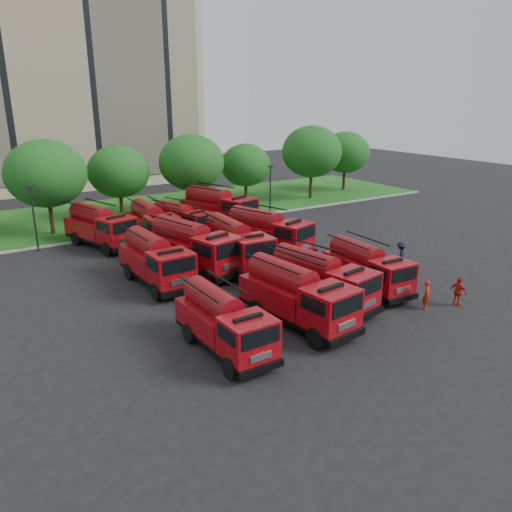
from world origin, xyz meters
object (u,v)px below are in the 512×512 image
Objects in this scene: firefighter_3 at (399,268)px; fire_truck_1 at (296,295)px; firefighter_4 at (223,319)px; fire_truck_10 at (181,220)px; fire_truck_0 at (224,322)px; firefighter_5 at (290,258)px; firefighter_0 at (425,309)px; fire_truck_6 at (235,244)px; fire_truck_11 at (218,208)px; fire_truck_7 at (267,232)px; fire_truck_9 at (152,224)px; fire_truck_8 at (100,227)px; firefighter_2 at (457,305)px; fire_truck_2 at (320,280)px; fire_truck_4 at (155,260)px; firefighter_1 at (343,333)px; fire_truck_5 at (193,247)px; fire_truck_3 at (366,268)px.

fire_truck_1 is at bearing -21.42° from firefighter_3.
fire_truck_10 is at bearing -67.77° from firefighter_4.
fire_truck_0 is 4.25× the size of firefighter_5.
firefighter_0 is 1.11× the size of firefighter_4.
fire_truck_6 is at bearing -70.93° from firefighter_3.
firefighter_3 reaches higher than firefighter_0.
fire_truck_7 is at bearing -113.30° from fire_truck_11.
firefighter_4 is at bearing -121.45° from fire_truck_6.
fire_truck_9 is 2.82m from fire_truck_10.
fire_truck_6 reaches higher than fire_truck_7.
fire_truck_1 reaches higher than fire_truck_9.
fire_truck_8 is (-10.21, 8.80, -0.05)m from fire_truck_7.
firefighter_5 is at bearing 8.51° from firefighter_2.
fire_truck_2 is at bearing -81.91° from fire_truck_6.
fire_truck_2 is 0.96× the size of fire_truck_6.
fire_truck_8 is (-6.52, 10.31, -0.05)m from fire_truck_6.
firefighter_4 is (1.65, 3.15, -1.47)m from fire_truck_0.
fire_truck_0 is at bearing -176.97° from fire_truck_2.
fire_truck_2 reaches higher than firefighter_2.
firefighter_2 is (7.25, -22.21, -1.46)m from fire_truck_10.
fire_truck_2 is 4.22× the size of firefighter_0.
firefighter_3 is (5.91, -7.95, -1.68)m from fire_truck_7.
fire_truck_1 is at bearing 69.58° from firefighter_5.
fire_truck_4 is 7.22m from firefighter_4.
firefighter_4 is (-4.37, 4.82, 0.00)m from firefighter_1.
firefighter_1 is 8.02m from firefighter_2.
fire_truck_2 reaches higher than fire_truck_10.
fire_truck_5 is 5.28× the size of firefighter_4.
fire_truck_3 is 3.83× the size of firefighter_0.
firefighter_2 is at bearing 117.07° from firefighter_5.
fire_truck_5 is at bearing 88.75° from fire_truck_1.
fire_truck_9 is at bearing 77.54° from fire_truck_0.
fire_truck_3 is at bearing -91.85° from fire_truck_10.
fire_truck_8 is at bearing 126.04° from fire_truck_6.
fire_truck_8 is 4.75× the size of firefighter_1.
fire_truck_5 is 1.05× the size of fire_truck_7.
firefighter_5 is at bearing -50.88° from fire_truck_9.
firefighter_0 is 1.13× the size of firefighter_5.
firefighter_2 is (7.96, -0.93, 0.00)m from firefighter_1.
fire_truck_7 reaches higher than firefighter_4.
fire_truck_5 is at bearing -65.04° from firefighter_4.
firefighter_2 is (10.32, -13.57, -1.78)m from fire_truck_5.
fire_truck_4 reaches higher than fire_truck_3.
fire_truck_3 is 0.80× the size of fire_truck_11.
firefighter_2 is at bearing -42.56° from fire_truck_2.
fire_truck_9 is 4.69× the size of firefighter_5.
firefighter_1 is at bearing -120.82° from fire_truck_11.
firefighter_1 is (6.02, -1.67, -1.47)m from fire_truck_0.
fire_truck_8 is 3.88× the size of firefighter_3.
fire_truck_10 is at bearing 55.14° from fire_truck_4.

